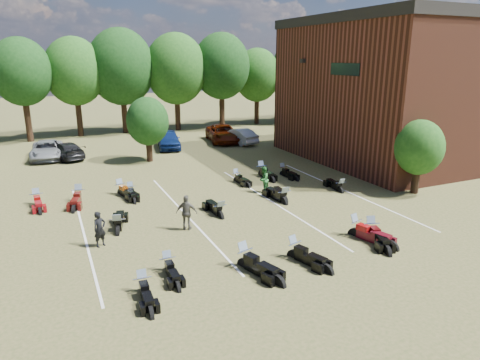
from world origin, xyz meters
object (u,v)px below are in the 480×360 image
person_grey (187,213)px  car_4 (169,139)px  person_green (264,180)px  motorcycle_3 (294,258)px  motorcycle_14 (79,201)px  person_black (100,229)px

person_grey → car_4: bearing=-71.6°
car_4 → person_green: car_4 is taller
car_4 → person_green: 14.93m
motorcycle_3 → motorcycle_14: (-7.31, 11.03, 0.00)m
person_green → person_grey: (-5.89, -3.63, 0.06)m
person_green → motorcycle_14: (-10.17, 2.83, -0.79)m
person_black → person_grey: bearing=-23.0°
person_green → car_4: bearing=-120.7°
person_black → person_green: 10.54m
motorcycle_3 → motorcycle_14: motorcycle_14 is taller
car_4 → person_grey: size_ratio=2.75×
person_black → motorcycle_14: bearing=66.8°
person_grey → person_black: bearing=34.4°
motorcycle_14 → person_grey: bearing=-43.3°
person_green → motorcycle_14: size_ratio=0.65×
car_4 → motorcycle_3: car_4 is taller
motorcycle_3 → person_grey: bearing=107.2°
car_4 → person_grey: bearing=-91.2°
person_green → motorcycle_14: person_green is taller
person_grey → motorcycle_14: person_grey is taller
car_4 → person_black: 20.37m
car_4 → motorcycle_3: (-1.16, -23.03, -0.79)m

